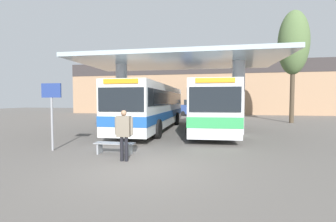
{
  "coord_description": "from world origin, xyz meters",
  "views": [
    {
      "loc": [
        1.95,
        -6.77,
        2.15
      ],
      "look_at": [
        0.0,
        4.33,
        1.6
      ],
      "focal_mm": 24.0,
      "sensor_mm": 36.0,
      "label": 1
    }
  ],
  "objects_px": {
    "info_sign_platform": "(52,103)",
    "parked_car_street": "(193,108)",
    "waiting_bench_near_pillar": "(115,146)",
    "pedestrian_waiting": "(124,130)",
    "transit_bus_center_bay": "(209,106)",
    "transit_bus_left_bay": "(153,105)",
    "poplar_tree_behind_left": "(293,44)"
  },
  "relations": [
    {
      "from": "transit_bus_center_bay",
      "to": "waiting_bench_near_pillar",
      "type": "bearing_deg",
      "value": 61.23
    },
    {
      "from": "waiting_bench_near_pillar",
      "to": "poplar_tree_behind_left",
      "type": "xyz_separation_m",
      "value": [
        11.44,
        14.49,
        7.05
      ]
    },
    {
      "from": "pedestrian_waiting",
      "to": "parked_car_street",
      "type": "relative_size",
      "value": 0.42
    },
    {
      "from": "transit_bus_left_bay",
      "to": "info_sign_platform",
      "type": "xyz_separation_m",
      "value": [
        -2.61,
        -7.44,
        0.26
      ]
    },
    {
      "from": "info_sign_platform",
      "to": "parked_car_street",
      "type": "height_order",
      "value": "info_sign_platform"
    },
    {
      "from": "pedestrian_waiting",
      "to": "transit_bus_center_bay",
      "type": "bearing_deg",
      "value": 69.95
    },
    {
      "from": "transit_bus_center_bay",
      "to": "waiting_bench_near_pillar",
      "type": "relative_size",
      "value": 6.83
    },
    {
      "from": "waiting_bench_near_pillar",
      "to": "transit_bus_left_bay",
      "type": "bearing_deg",
      "value": 92.05
    },
    {
      "from": "transit_bus_center_bay",
      "to": "info_sign_platform",
      "type": "xyz_separation_m",
      "value": [
        -6.59,
        -7.32,
        0.26
      ]
    },
    {
      "from": "pedestrian_waiting",
      "to": "poplar_tree_behind_left",
      "type": "distance_m",
      "value": 19.77
    },
    {
      "from": "transit_bus_left_bay",
      "to": "transit_bus_center_bay",
      "type": "bearing_deg",
      "value": 179.13
    },
    {
      "from": "transit_bus_center_bay",
      "to": "poplar_tree_behind_left",
      "type": "distance_m",
      "value": 11.84
    },
    {
      "from": "poplar_tree_behind_left",
      "to": "parked_car_street",
      "type": "bearing_deg",
      "value": 139.59
    },
    {
      "from": "transit_bus_left_bay",
      "to": "waiting_bench_near_pillar",
      "type": "xyz_separation_m",
      "value": [
        0.27,
        -7.62,
        -1.44
      ]
    },
    {
      "from": "transit_bus_center_bay",
      "to": "pedestrian_waiting",
      "type": "xyz_separation_m",
      "value": [
        -2.97,
        -8.39,
        -0.68
      ]
    },
    {
      "from": "pedestrian_waiting",
      "to": "poplar_tree_behind_left",
      "type": "xyz_separation_m",
      "value": [
        10.7,
        15.38,
        6.29
      ]
    },
    {
      "from": "waiting_bench_near_pillar",
      "to": "parked_car_street",
      "type": "height_order",
      "value": "parked_car_street"
    },
    {
      "from": "info_sign_platform",
      "to": "waiting_bench_near_pillar",
      "type": "bearing_deg",
      "value": -3.55
    },
    {
      "from": "waiting_bench_near_pillar",
      "to": "pedestrian_waiting",
      "type": "distance_m",
      "value": 1.38
    },
    {
      "from": "transit_bus_left_bay",
      "to": "pedestrian_waiting",
      "type": "xyz_separation_m",
      "value": [
        1.01,
        -8.51,
        -0.68
      ]
    },
    {
      "from": "poplar_tree_behind_left",
      "to": "transit_bus_center_bay",
      "type": "bearing_deg",
      "value": -137.88
    },
    {
      "from": "parked_car_street",
      "to": "transit_bus_left_bay",
      "type": "bearing_deg",
      "value": -94.15
    },
    {
      "from": "transit_bus_left_bay",
      "to": "parked_car_street",
      "type": "relative_size",
      "value": 2.84
    },
    {
      "from": "transit_bus_center_bay",
      "to": "pedestrian_waiting",
      "type": "height_order",
      "value": "transit_bus_center_bay"
    },
    {
      "from": "waiting_bench_near_pillar",
      "to": "pedestrian_waiting",
      "type": "xyz_separation_m",
      "value": [
        0.74,
        -0.89,
        0.76
      ]
    },
    {
      "from": "transit_bus_center_bay",
      "to": "info_sign_platform",
      "type": "height_order",
      "value": "transit_bus_center_bay"
    },
    {
      "from": "waiting_bench_near_pillar",
      "to": "parked_car_street",
      "type": "distance_m",
      "value": 22.89
    },
    {
      "from": "transit_bus_left_bay",
      "to": "parked_car_street",
      "type": "xyz_separation_m",
      "value": [
        1.94,
        15.2,
        -0.72
      ]
    },
    {
      "from": "info_sign_platform",
      "to": "pedestrian_waiting",
      "type": "distance_m",
      "value": 3.89
    },
    {
      "from": "transit_bus_center_bay",
      "to": "pedestrian_waiting",
      "type": "distance_m",
      "value": 8.93
    },
    {
      "from": "poplar_tree_behind_left",
      "to": "parked_car_street",
      "type": "xyz_separation_m",
      "value": [
        -9.78,
        8.32,
        -6.33
      ]
    },
    {
      "from": "parked_car_street",
      "to": "poplar_tree_behind_left",
      "type": "bearing_deg",
      "value": -37.3
    }
  ]
}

